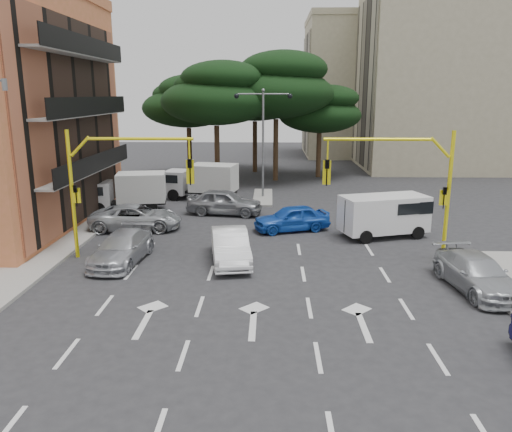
# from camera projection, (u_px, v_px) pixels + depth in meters

# --- Properties ---
(ground) EXTENTS (120.00, 120.00, 0.00)m
(ground) POSITION_uv_depth(u_px,v_px,m) (257.00, 273.00, 21.56)
(ground) COLOR #28282B
(ground) RESTS_ON ground
(median_strip) EXTENTS (1.40, 6.00, 0.15)m
(median_strip) POSITION_uv_depth(u_px,v_px,m) (263.00, 197.00, 37.07)
(median_strip) COLOR gray
(median_strip) RESTS_ON ground
(apartment_beige_near) EXTENTS (20.20, 12.15, 18.70)m
(apartment_beige_near) POSITION_uv_depth(u_px,v_px,m) (465.00, 75.00, 49.82)
(apartment_beige_near) COLOR tan
(apartment_beige_near) RESTS_ON ground
(apartment_beige_far) EXTENTS (16.20, 12.15, 16.70)m
(apartment_beige_far) POSITION_uv_depth(u_px,v_px,m) (371.00, 87.00, 61.91)
(apartment_beige_far) COLOR tan
(apartment_beige_far) RESTS_ON ground
(pine_left_near) EXTENTS (9.15, 9.15, 10.23)m
(pine_left_near) POSITION_uv_depth(u_px,v_px,m) (217.00, 93.00, 41.17)
(pine_left_near) COLOR #382616
(pine_left_near) RESTS_ON ground
(pine_center) EXTENTS (9.98, 9.98, 11.16)m
(pine_center) POSITION_uv_depth(u_px,v_px,m) (277.00, 85.00, 42.80)
(pine_center) COLOR #382616
(pine_center) RESTS_ON ground
(pine_left_far) EXTENTS (8.32, 8.32, 9.30)m
(pine_left_far) POSITION_uv_depth(u_px,v_px,m) (189.00, 101.00, 45.30)
(pine_left_far) COLOR #382616
(pine_left_far) RESTS_ON ground
(pine_right) EXTENTS (7.49, 7.49, 8.37)m
(pine_right) POSITION_uv_depth(u_px,v_px,m) (321.00, 109.00, 45.13)
(pine_right) COLOR #382616
(pine_right) RESTS_ON ground
(pine_back) EXTENTS (9.15, 9.15, 10.23)m
(pine_back) POSITION_uv_depth(u_px,v_px,m) (255.00, 93.00, 47.88)
(pine_back) COLOR #382616
(pine_back) RESTS_ON ground
(signal_mast_right) EXTENTS (5.79, 0.37, 6.00)m
(signal_mast_right) POSITION_uv_depth(u_px,v_px,m) (410.00, 178.00, 22.37)
(signal_mast_right) COLOR yellow
(signal_mast_right) RESTS_ON ground
(signal_mast_left) EXTENTS (5.79, 0.37, 6.00)m
(signal_mast_left) POSITION_uv_depth(u_px,v_px,m) (109.00, 177.00, 22.76)
(signal_mast_left) COLOR yellow
(signal_mast_left) RESTS_ON ground
(street_lamp_center) EXTENTS (4.16, 0.36, 7.77)m
(street_lamp_center) POSITION_uv_depth(u_px,v_px,m) (263.00, 124.00, 35.80)
(street_lamp_center) COLOR slate
(street_lamp_center) RESTS_ON median_strip
(car_white_hatch) EXTENTS (2.30, 4.78, 1.51)m
(car_white_hatch) POSITION_uv_depth(u_px,v_px,m) (230.00, 246.00, 22.86)
(car_white_hatch) COLOR white
(car_white_hatch) RESTS_ON ground
(car_blue_compact) EXTENTS (4.59, 2.92, 1.46)m
(car_blue_compact) POSITION_uv_depth(u_px,v_px,m) (292.00, 218.00, 28.16)
(car_blue_compact) COLOR blue
(car_blue_compact) RESTS_ON ground
(car_silver_wagon) EXTENTS (2.33, 4.87, 1.37)m
(car_silver_wagon) POSITION_uv_depth(u_px,v_px,m) (122.00, 248.00, 22.84)
(car_silver_wagon) COLOR #ADAFB6
(car_silver_wagon) RESTS_ON ground
(car_silver_cross_a) EXTENTS (5.29, 2.75, 1.43)m
(car_silver_cross_a) POSITION_uv_depth(u_px,v_px,m) (136.00, 217.00, 28.39)
(car_silver_cross_a) COLOR #AFB3B8
(car_silver_cross_a) RESTS_ON ground
(car_silver_cross_b) EXTENTS (5.05, 2.69, 1.64)m
(car_silver_cross_b) POSITION_uv_depth(u_px,v_px,m) (225.00, 202.00, 31.97)
(car_silver_cross_b) COLOR gray
(car_silver_cross_b) RESTS_ON ground
(car_silver_parked) EXTENTS (2.52, 4.96, 1.38)m
(car_silver_parked) POSITION_uv_depth(u_px,v_px,m) (477.00, 273.00, 19.61)
(car_silver_parked) COLOR #A7AAAF
(car_silver_parked) RESTS_ON ground
(van_white) EXTENTS (4.99, 3.32, 2.29)m
(van_white) POSITION_uv_depth(u_px,v_px,m) (384.00, 216.00, 26.92)
(van_white) COLOR white
(van_white) RESTS_ON ground
(box_truck_a) EXTENTS (5.42, 2.99, 2.52)m
(box_truck_a) POSITION_uv_depth(u_px,v_px,m) (127.00, 192.00, 32.79)
(box_truck_a) COLOR silver
(box_truck_a) RESTS_ON ground
(box_truck_b) EXTENTS (5.65, 3.26, 2.61)m
(box_truck_b) POSITION_uv_depth(u_px,v_px,m) (201.00, 182.00, 36.42)
(box_truck_b) COLOR silver
(box_truck_b) RESTS_ON ground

